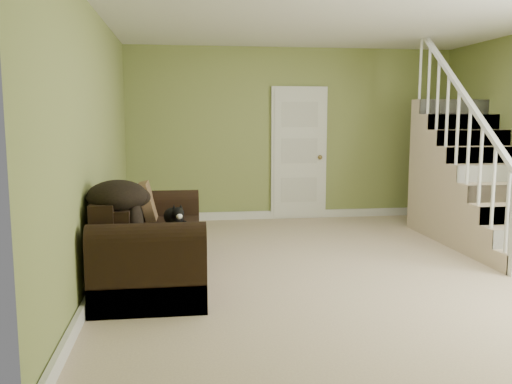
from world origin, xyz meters
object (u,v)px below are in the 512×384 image
object	(u,v)px
banana	(165,241)
cat	(174,217)
sofa	(149,245)
side_table	(134,223)

from	to	relation	value
banana	cat	bearing A→B (deg)	51.84
cat	banana	size ratio (longest dim) A/B	2.54
sofa	side_table	size ratio (longest dim) A/B	2.82
side_table	banana	world-z (taller)	side_table
side_table	sofa	bearing A→B (deg)	-79.40
side_table	banana	xyz separation A→B (m)	(0.43, -1.94, 0.21)
side_table	cat	distance (m)	1.28
sofa	cat	xyz separation A→B (m)	(0.24, 0.24, 0.23)
side_table	banana	size ratio (longest dim) A/B	3.86
sofa	side_table	xyz separation A→B (m)	(-0.26, 1.39, -0.05)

